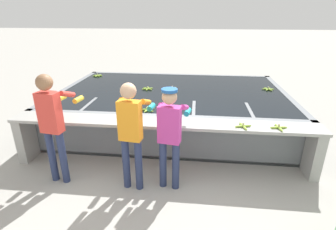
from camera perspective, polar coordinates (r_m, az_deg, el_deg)
The scene contains 15 objects.
ground_plane at distance 4.53m, azimuth -1.67°, elevation -12.59°, with size 80.00×80.00×0.00m, color #A3A099.
wash_tank at distance 6.23m, azimuth 0.96°, elevation 1.67°, with size 5.15×3.38×0.86m.
work_ledge at distance 4.41m, azimuth -1.36°, elevation -4.18°, with size 5.15×0.45×0.86m.
worker_0 at distance 4.25m, azimuth -23.86°, elevation -0.86°, with size 0.47×0.74×1.74m.
worker_1 at distance 3.79m, azimuth -8.01°, elevation -2.72°, with size 0.46×0.73×1.66m.
worker_2 at distance 3.79m, azimuth 0.44°, elevation -3.33°, with size 0.48×0.74×1.58m.
banana_bunch_floating_0 at distance 6.30m, azimuth -8.92°, elevation 5.92°, with size 0.28×0.28×0.08m.
banana_bunch_floating_1 at distance 4.81m, azimuth -4.44°, elevation 1.17°, with size 0.27×0.28×0.08m.
banana_bunch_floating_2 at distance 6.15m, azimuth -4.48°, elevation 5.75°, with size 0.26×0.28×0.08m.
banana_bunch_floating_3 at distance 7.70m, azimuth -15.09°, elevation 8.28°, with size 0.28×0.28×0.08m.
banana_bunch_floating_4 at distance 6.53m, azimuth 20.94°, elevation 5.29°, with size 0.28×0.26×0.08m.
banana_bunch_floating_5 at distance 6.15m, azimuth 0.93°, elevation 5.80°, with size 0.25×0.25×0.08m.
banana_bunch_ledge_0 at distance 4.26m, azimuth 16.03°, elevation -2.32°, with size 0.28×0.28×0.08m.
banana_bunch_ledge_1 at distance 4.40m, azimuth 22.96°, elevation -2.50°, with size 0.28×0.28×0.08m.
knife_0 at distance 4.52m, azimuth -9.97°, elevation -0.56°, with size 0.15×0.34×0.02m.
Camera 1 is at (0.54, -3.71, 2.54)m, focal length 28.00 mm.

